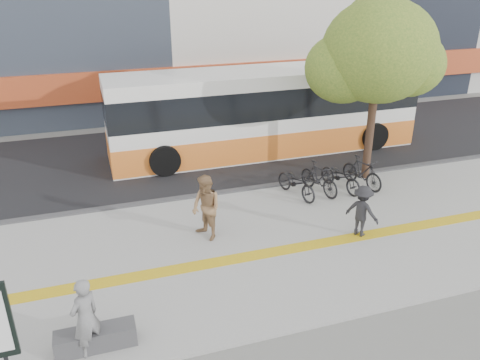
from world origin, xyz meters
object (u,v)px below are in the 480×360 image
object	(u,v)px
bus	(265,114)
pedestrian_tan	(206,208)
street_tree	(376,53)
pedestrian_dark	(362,211)
bench	(96,338)
seated_woman	(85,318)

from	to	relation	value
bus	pedestrian_tan	distance (m)	7.44
street_tree	pedestrian_dark	size ratio (longest dim) A/B	4.13
pedestrian_tan	street_tree	bearing A→B (deg)	88.79
bus	pedestrian_tan	size ratio (longest dim) A/B	6.67
pedestrian_dark	bench	bearing A→B (deg)	73.33
seated_woman	pedestrian_dark	bearing A→B (deg)	159.87
bench	bus	size ratio (longest dim) A/B	0.13
seated_woman	pedestrian_dark	size ratio (longest dim) A/B	1.14
bench	street_tree	bearing A→B (deg)	31.62
bus	seated_woman	world-z (taller)	bus
street_tree	bus	bearing A→B (deg)	124.10
bus	bench	bearing A→B (deg)	-126.92
bench	seated_woman	world-z (taller)	seated_woman
street_tree	seated_woman	world-z (taller)	street_tree
bus	street_tree	bearing A→B (deg)	-55.90
bench	pedestrian_tan	world-z (taller)	pedestrian_tan
street_tree	seated_woman	distance (m)	12.18
street_tree	bus	world-z (taller)	street_tree
street_tree	bus	size ratio (longest dim) A/B	0.50
bus	pedestrian_dark	size ratio (longest dim) A/B	8.26
seated_woman	pedestrian_tan	xyz separation A→B (m)	(3.34, 3.61, 0.08)
street_tree	bus	distance (m)	5.29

